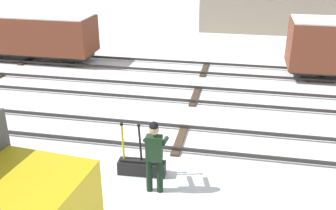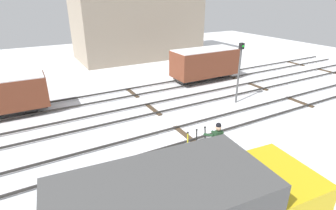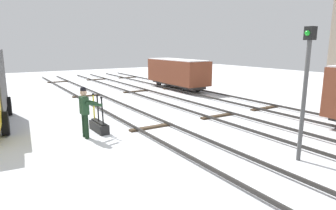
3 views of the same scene
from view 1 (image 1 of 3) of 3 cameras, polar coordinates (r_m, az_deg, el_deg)
The scene contains 7 objects.
ground_plane at distance 12.02m, azimuth 1.75°, elevation -5.19°, with size 60.00×60.00×0.00m, color white.
track_main_line at distance 11.96m, azimuth 1.76°, elevation -4.74°, with size 44.00×1.94×0.18m.
track_siding_near at distance 15.18m, azimuth 3.98°, elevation 1.56°, with size 44.00×1.94×0.18m.
track_siding_far at distance 18.26m, azimuth 5.32°, elevation 5.35°, with size 44.00×1.94×0.18m.
switch_lever_frame at distance 10.36m, azimuth -3.84°, elevation -8.77°, with size 1.25×0.41×1.45m.
rail_worker at distance 9.29m, azimuth -1.99°, elevation -6.85°, with size 0.55×0.72×1.88m.
freight_car_near_switch at distance 20.48m, azimuth -18.90°, elevation 9.71°, with size 5.99×2.01×2.28m.
Camera 1 is at (1.67, -10.41, 5.77)m, focal length 41.93 mm.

